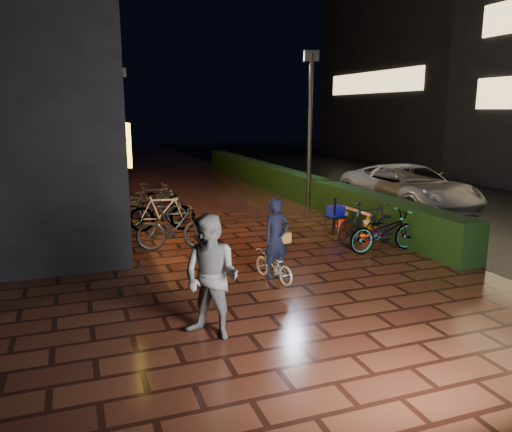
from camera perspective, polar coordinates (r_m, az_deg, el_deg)
name	(u,v)px	position (r m, az deg, el deg)	size (l,w,h in m)	color
ground	(293,259)	(11.41, 4.24, -4.89)	(80.00, 80.00, 0.00)	#381911
asphalt_road	(455,199)	(20.42, 21.81, 1.84)	(11.00, 60.00, 0.01)	black
hedge	(286,183)	(19.77, 3.49, 3.84)	(0.70, 20.00, 1.00)	black
bystander_person	(211,277)	(7.35, -5.14, -6.96)	(0.90, 0.70, 1.86)	#5F5F62
van	(409,188)	(17.60, 17.10, 3.13)	(2.47, 5.35, 1.49)	#A6A5AA
lamp_post_hedge	(310,124)	(16.91, 6.20, 10.43)	(0.49, 0.25, 5.20)	black
lamp_post_sf	(123,129)	(19.06, -15.00, 9.58)	(0.46, 0.14, 4.78)	black
cyclist	(275,251)	(9.77, 2.19, -3.97)	(0.69, 1.23, 1.67)	silver
traffic_barrier	(355,220)	(14.13, 11.30, -0.48)	(0.46, 1.55, 0.62)	orange
cart_assembly	(336,213)	(14.03, 9.08, 0.40)	(0.59, 0.62, 1.02)	black
parked_bikes_storefront	(157,208)	(14.72, -11.24, 0.88)	(2.04, 5.22, 1.10)	black
parked_bikes_hedge	(377,227)	(12.46, 13.61, -1.28)	(1.91, 1.33, 1.10)	black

